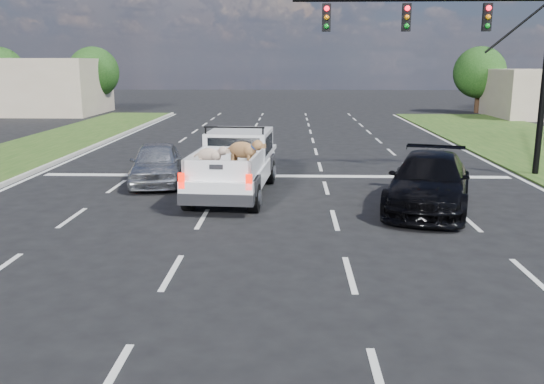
{
  "coord_description": "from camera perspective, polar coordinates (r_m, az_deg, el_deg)",
  "views": [
    {
      "loc": [
        0.58,
        -10.65,
        4.03
      ],
      "look_at": [
        0.16,
        2.0,
        1.19
      ],
      "focal_mm": 38.0,
      "sensor_mm": 36.0,
      "label": 1
    }
  ],
  "objects": [
    {
      "name": "silver_sedan",
      "position": [
        20.04,
        -11.37,
        2.82
      ],
      "size": [
        2.26,
        4.32,
        1.4
      ],
      "primitive_type": "imported",
      "rotation": [
        0.0,
        0.0,
        0.15
      ],
      "color": "#B2B4B9",
      "rests_on": "ground"
    },
    {
      "name": "traffic_signal",
      "position": [
        22.17,
        19.84,
        13.71
      ],
      "size": [
        9.11,
        0.31,
        7.0
      ],
      "color": "black",
      "rests_on": "ground"
    },
    {
      "name": "black_coupe",
      "position": [
        16.79,
        15.3,
        0.98
      ],
      "size": [
        3.6,
        5.7,
        1.54
      ],
      "primitive_type": "imported",
      "rotation": [
        0.0,
        0.0,
        -0.3
      ],
      "color": "black",
      "rests_on": "ground"
    },
    {
      "name": "ground",
      "position": [
        11.4,
        -1.17,
        -8.07
      ],
      "size": [
        160.0,
        160.0,
        0.0
      ],
      "primitive_type": "plane",
      "color": "black",
      "rests_on": "ground"
    },
    {
      "name": "pickup_truck",
      "position": [
        18.08,
        -3.71,
        2.9
      ],
      "size": [
        2.48,
        5.79,
        2.12
      ],
      "rotation": [
        0.0,
        0.0,
        -0.07
      ],
      "color": "black",
      "rests_on": "ground"
    },
    {
      "name": "road_markings",
      "position": [
        17.69,
        -0.04,
        -0.52
      ],
      "size": [
        17.75,
        60.0,
        0.01
      ],
      "color": "silver",
      "rests_on": "ground"
    },
    {
      "name": "tree_far_b",
      "position": [
        54.51,
        -25.37,
        10.67
      ],
      "size": [
        4.2,
        4.2,
        5.4
      ],
      "color": "#332114",
      "rests_on": "ground"
    },
    {
      "name": "tree_far_d",
      "position": [
        51.04,
        19.87,
        11.07
      ],
      "size": [
        4.2,
        4.2,
        5.4
      ],
      "color": "#332114",
      "rests_on": "ground"
    },
    {
      "name": "building_left",
      "position": [
        51.02,
        -22.22,
        9.66
      ],
      "size": [
        10.0,
        8.0,
        4.4
      ],
      "primitive_type": "cube",
      "color": "#BFAC92",
      "rests_on": "ground"
    },
    {
      "name": "tree_far_c",
      "position": [
        51.4,
        -17.26,
        11.25
      ],
      "size": [
        4.2,
        4.2,
        5.4
      ],
      "color": "#332114",
      "rests_on": "ground"
    }
  ]
}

